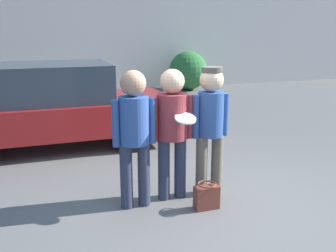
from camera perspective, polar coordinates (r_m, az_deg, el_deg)
name	(u,v)px	position (r m, az deg, el deg)	size (l,w,h in m)	color
ground_plane	(205,200)	(4.90, 5.69, -11.22)	(56.00, 56.00, 0.00)	#5B5956
storefront_building	(93,30)	(13.57, -11.42, 14.15)	(24.00, 0.22, 4.16)	beige
person_left	(134,128)	(4.41, -5.19, -0.30)	(0.52, 0.35, 1.68)	#2D3347
person_middle_with_frisbee	(172,123)	(4.62, 0.66, 0.44)	(0.55, 0.58, 1.66)	#2D3347
person_right	(210,120)	(4.78, 6.49, 0.90)	(0.50, 0.33, 1.68)	#665B4C
parked_car_near	(51,105)	(7.23, -17.45, 3.01)	(4.36, 1.89, 1.53)	maroon
shrub	(188,71)	(13.63, 3.09, 8.41)	(1.38, 1.38, 1.38)	#2D6B33
handbag	(207,196)	(4.63, 5.89, -10.63)	(0.30, 0.23, 0.33)	brown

